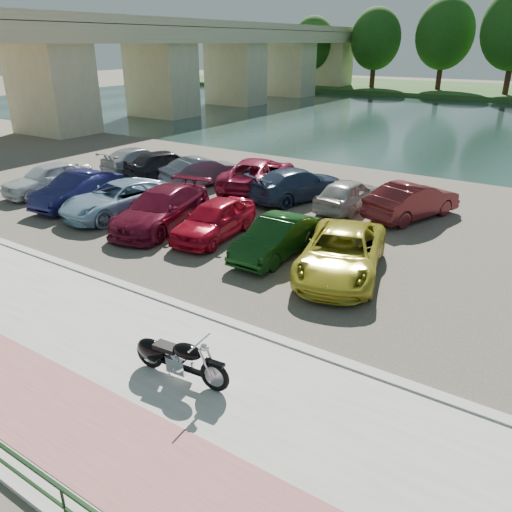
% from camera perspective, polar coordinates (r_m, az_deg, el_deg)
% --- Properties ---
extents(ground, '(200.00, 200.00, 0.00)m').
position_cam_1_polar(ground, '(11.73, -10.75, -11.45)').
color(ground, '#595447').
rests_on(ground, ground).
extents(promenade, '(60.00, 6.00, 0.10)m').
position_cam_1_polar(promenade, '(11.16, -14.39, -13.54)').
color(promenade, '#A3A199').
rests_on(promenade, ground).
extents(pink_path, '(60.00, 2.00, 0.01)m').
position_cam_1_polar(pink_path, '(10.44, -20.68, -17.02)').
color(pink_path, '#93535A').
rests_on(pink_path, promenade).
extents(kerb, '(60.00, 0.30, 0.14)m').
position_cam_1_polar(kerb, '(12.94, -4.65, -7.13)').
color(kerb, '#A3A199').
rests_on(kerb, ground).
extents(parking_lot, '(60.00, 18.00, 0.04)m').
position_cam_1_polar(parking_lot, '(20.14, 11.27, 3.73)').
color(parking_lot, '#443F37').
rests_on(parking_lot, ground).
extents(river, '(120.00, 40.00, 0.00)m').
position_cam_1_polar(river, '(47.68, 25.42, 13.14)').
color(river, '#1B312D').
rests_on(river, ground).
extents(bridge, '(7.00, 56.00, 8.55)m').
position_cam_1_polar(bridge, '(59.20, -2.98, 22.18)').
color(bridge, tan).
rests_on(bridge, ground).
extents(motorcycle, '(2.33, 0.75, 1.05)m').
position_cam_1_polar(motorcycle, '(10.75, -9.53, -11.27)').
color(motorcycle, black).
rests_on(motorcycle, promenade).
extents(car_0, '(2.08, 4.37, 1.44)m').
position_cam_1_polar(car_0, '(25.44, -22.65, 8.20)').
color(car_0, silver).
rests_on(car_0, parking_lot).
extents(car_1, '(1.88, 4.41, 1.41)m').
position_cam_1_polar(car_1, '(23.03, -19.70, 7.17)').
color(car_1, '#161747').
rests_on(car_1, parking_lot).
extents(car_2, '(2.99, 5.18, 1.36)m').
position_cam_1_polar(car_2, '(21.22, -15.35, 6.33)').
color(car_2, '#8AAFC9').
rests_on(car_2, parking_lot).
extents(car_3, '(2.93, 5.31, 1.46)m').
position_cam_1_polar(car_3, '(19.41, -10.76, 5.35)').
color(car_3, maroon).
rests_on(car_3, parking_lot).
extents(car_4, '(2.01, 4.17, 1.37)m').
position_cam_1_polar(car_4, '(18.10, -4.80, 4.24)').
color(car_4, '#AB0B21').
rests_on(car_4, parking_lot).
extents(car_5, '(1.36, 3.88, 1.28)m').
position_cam_1_polar(car_5, '(16.43, 2.28, 2.11)').
color(car_5, black).
rests_on(car_5, parking_lot).
extents(car_6, '(3.53, 5.41, 1.38)m').
position_cam_1_polar(car_6, '(15.31, 9.75, 0.37)').
color(car_6, gold).
rests_on(car_6, parking_lot).
extents(car_7, '(2.13, 4.51, 1.27)m').
position_cam_1_polar(car_7, '(28.67, -13.28, 10.72)').
color(car_7, '#9C9EA5').
rests_on(car_7, parking_lot).
extents(car_8, '(3.15, 4.66, 1.47)m').
position_cam_1_polar(car_8, '(26.85, -10.27, 10.36)').
color(car_8, black).
rests_on(car_8, parking_lot).
extents(car_9, '(2.84, 4.41, 1.37)m').
position_cam_1_polar(car_9, '(25.15, -6.10, 9.62)').
color(car_9, slate).
rests_on(car_9, parking_lot).
extents(car_10, '(3.76, 5.91, 1.52)m').
position_cam_1_polar(car_10, '(24.20, 0.26, 9.39)').
color(car_10, maroon).
rests_on(car_10, parking_lot).
extents(car_11, '(3.56, 5.26, 1.41)m').
position_cam_1_polar(car_11, '(22.64, 4.78, 8.19)').
color(car_11, '#29364F').
rests_on(car_11, parking_lot).
extents(car_12, '(1.78, 3.99, 1.33)m').
position_cam_1_polar(car_12, '(21.53, 10.45, 6.98)').
color(car_12, '#9C9B98').
rests_on(car_12, parking_lot).
extents(car_13, '(2.94, 4.62, 1.44)m').
position_cam_1_polar(car_13, '(21.05, 17.43, 6.07)').
color(car_13, '#55161A').
rests_on(car_13, parking_lot).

